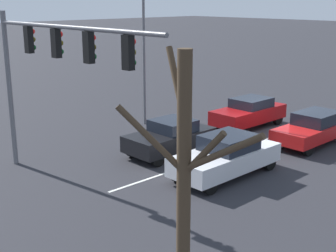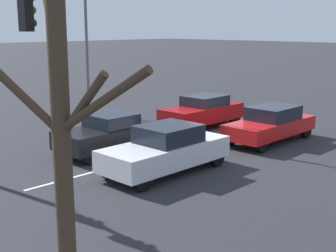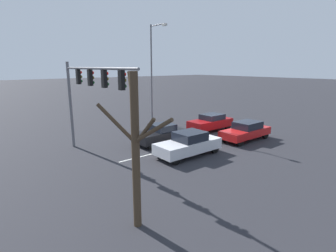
# 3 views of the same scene
# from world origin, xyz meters

# --- Properties ---
(ground_plane) EXTENTS (240.00, 240.00, 0.00)m
(ground_plane) POSITION_xyz_m (0.00, 0.00, 0.00)
(ground_plane) COLOR #28282D
(lane_stripe_left_divider) EXTENTS (0.12, 15.79, 0.01)m
(lane_stripe_left_divider) POSITION_xyz_m (0.00, 1.90, 0.01)
(lane_stripe_left_divider) COLOR silver
(lane_stripe_left_divider) RESTS_ON ground_plane
(car_silver_leftlane_front) EXTENTS (1.86, 4.64, 1.60)m
(car_silver_leftlane_front) POSITION_xyz_m (-1.74, 5.50, 0.79)
(car_silver_leftlane_front) COLOR silver
(car_silver_leftlane_front) RESTS_ON ground_plane
(car_black_midlane_front) EXTENTS (1.89, 4.01, 1.51)m
(car_black_midlane_front) POSITION_xyz_m (1.60, 5.27, 0.76)
(car_black_midlane_front) COLOR black
(car_black_midlane_front) RESTS_ON ground_plane
(car_maroon_midlane_second) EXTENTS (1.78, 4.40, 1.55)m
(car_maroon_midlane_second) POSITION_xyz_m (1.98, -0.81, 0.80)
(car_maroon_midlane_second) COLOR maroon
(car_maroon_midlane_second) RESTS_ON ground_plane
(car_red_leftlane_second) EXTENTS (1.78, 4.64, 1.50)m
(car_red_leftlane_second) POSITION_xyz_m (-1.91, -0.68, 0.77)
(car_red_leftlane_second) COLOR red
(car_red_leftlane_second) RESTS_ON ground_plane
(traffic_signal_gantry) EXTENTS (9.24, 0.37, 6.15)m
(traffic_signal_gantry) POSITION_xyz_m (1.83, 10.77, 4.65)
(traffic_signal_gantry) COLOR slate
(traffic_signal_gantry) RESTS_ON ground_plane
(street_lamp_right_shoulder) EXTENTS (2.27, 0.24, 9.47)m
(street_lamp_right_shoulder) POSITION_xyz_m (6.03, 2.77, 5.42)
(street_lamp_right_shoulder) COLOR slate
(street_lamp_right_shoulder) RESTS_ON ground_plane
(bare_tree_near) EXTENTS (2.75, 1.32, 5.69)m
(bare_tree_near) POSITION_xyz_m (-6.37, 12.46, 3.08)
(bare_tree_near) COLOR #423323
(bare_tree_near) RESTS_ON ground_plane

